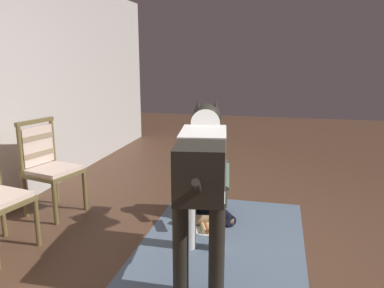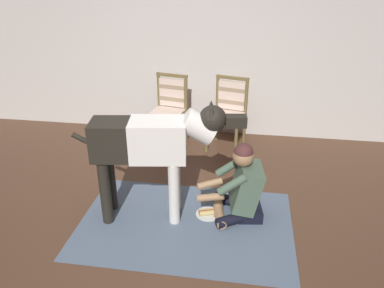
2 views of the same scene
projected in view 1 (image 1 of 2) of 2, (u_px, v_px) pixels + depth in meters
ground_plane at (228, 260)px, 3.09m from camera, size 15.56×15.56×0.00m
area_rug at (222, 243)px, 3.37m from camera, size 2.12×1.41×0.01m
dining_chair_right_of_pair at (47, 162)px, 3.94m from camera, size 0.56×0.56×0.98m
person_sitting_on_floor at (208, 186)px, 3.85m from camera, size 0.70×0.57×0.82m
large_dog at (203, 163)px, 2.90m from camera, size 1.64×0.46×1.23m
hot_dog_on_plate at (206, 228)px, 3.60m from camera, size 0.26×0.26×0.06m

